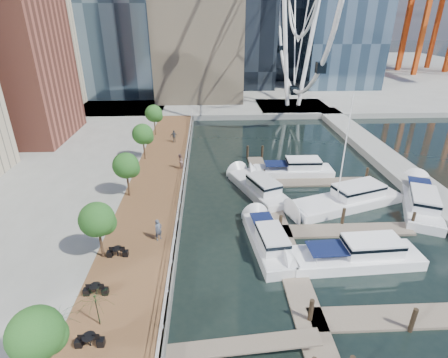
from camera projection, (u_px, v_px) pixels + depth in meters
ground at (258, 300)px, 23.91m from camera, size 520.00×520.00×0.00m
boardwalk at (155, 194)px, 36.89m from camera, size 6.00×60.00×1.00m
seawall at (183, 194)px, 37.01m from camera, size 0.25×60.00×1.00m
land_far at (217, 72)px, 115.87m from camera, size 200.00×114.00×1.00m
breakwater at (399, 170)px, 42.59m from camera, size 4.00×60.00×1.00m
pier at (292, 108)px, 71.26m from camera, size 14.00×12.00×1.00m
railing at (182, 185)px, 36.57m from camera, size 0.10×60.00×1.05m
floating_docks at (328, 215)px, 33.05m from camera, size 16.00×34.00×2.60m
port_cranes at (443, 6)px, 104.60m from camera, size 40.00×52.00×38.00m
street_trees at (126, 166)px, 34.27m from camera, size 2.60×42.60×4.60m
cafe_tables at (93, 313)px, 21.10m from camera, size 2.50×13.70×0.74m
yacht_foreground at (354, 263)px, 27.52m from camera, size 11.39×3.58×2.15m
pedestrian_near at (158, 230)px, 28.29m from camera, size 0.79×0.79×1.85m
pedestrian_mid at (180, 161)px, 41.41m from camera, size 0.85×1.02×1.88m
pedestrian_far at (174, 136)px, 50.17m from camera, size 1.07×0.50×1.78m
moored_yachts at (338, 209)px, 35.20m from camera, size 23.13×32.01×11.50m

